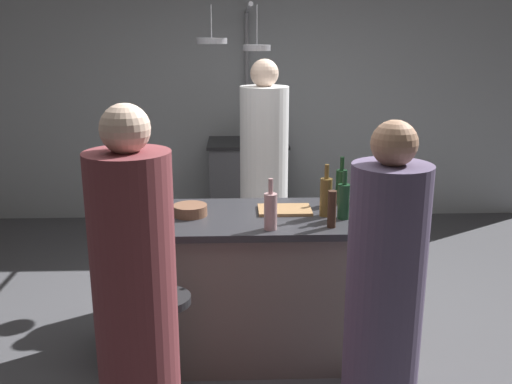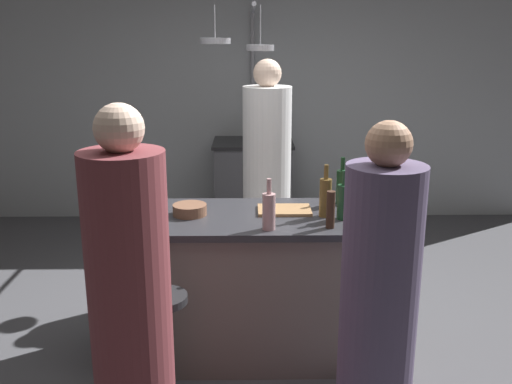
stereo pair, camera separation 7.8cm
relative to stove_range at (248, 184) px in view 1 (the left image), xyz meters
name	(u,v)px [view 1 (the left image)]	position (x,y,z in m)	size (l,w,h in m)	color
ground_plane	(257,350)	(0.00, -2.45, -0.45)	(9.00, 9.00, 0.00)	#4C4C51
back_wall	(247,96)	(0.00, 0.40, 0.85)	(6.40, 0.16, 2.60)	#9EA3A8
kitchen_island	(257,284)	(0.00, -2.45, 0.01)	(1.80, 0.72, 0.90)	slate
stove_range	(248,184)	(0.00, 0.00, 0.00)	(0.80, 0.64, 0.89)	#47474C
chef	(264,182)	(0.10, -1.36, 0.37)	(0.37, 0.37, 1.76)	white
bar_stool_left	(167,351)	(-0.48, -3.07, -0.07)	(0.28, 0.28, 0.68)	#4C4C51
guest_left	(136,314)	(-0.56, -3.44, 0.33)	(0.36, 0.36, 1.68)	brown
bar_stool_right	(368,347)	(0.55, -3.07, -0.07)	(0.28, 0.28, 0.68)	#4C4C51
guest_right	(383,314)	(0.52, -3.42, 0.30)	(0.34, 0.34, 1.61)	#594C6B
overhead_pot_rack	(242,71)	(-0.06, -0.47, 1.16)	(0.58, 1.53, 2.17)	gray
cutting_board	(285,210)	(0.17, -2.38, 0.46)	(0.32, 0.22, 0.02)	#997047
pepper_mill	(332,209)	(0.41, -2.69, 0.56)	(0.05, 0.05, 0.21)	#382319
wine_bottle_green	(344,200)	(0.50, -2.53, 0.56)	(0.07, 0.07, 0.29)	#193D23
wine_bottle_red	(341,186)	(0.54, -2.22, 0.57)	(0.07, 0.07, 0.30)	#143319
wine_bottle_rose	(271,210)	(0.07, -2.71, 0.56)	(0.07, 0.07, 0.29)	#B78C8E
wine_bottle_dark	(396,201)	(0.78, -2.61, 0.58)	(0.07, 0.07, 0.32)	black
wine_bottle_amber	(326,196)	(0.40, -2.48, 0.57)	(0.07, 0.07, 0.31)	brown
wine_glass_near_right_guest	(363,197)	(0.63, -2.45, 0.56)	(0.07, 0.07, 0.15)	silver
wine_glass_by_chef	(134,187)	(-0.76, -2.18, 0.56)	(0.07, 0.07, 0.15)	silver
mixing_bowl_steel	(126,222)	(-0.73, -2.67, 0.49)	(0.15, 0.15, 0.07)	#B7B7BC
mixing_bowl_wooden	(190,210)	(-0.40, -2.44, 0.49)	(0.20, 0.20, 0.06)	brown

